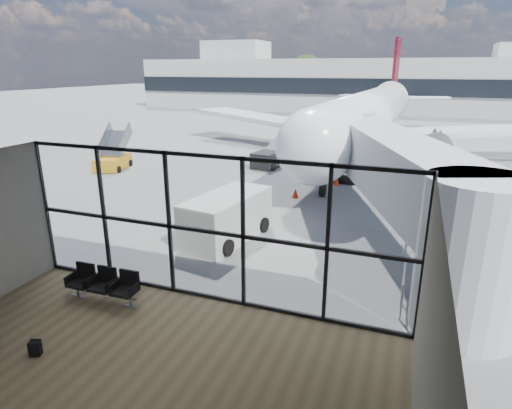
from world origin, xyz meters
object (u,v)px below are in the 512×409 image
Objects in this scene: seating_row at (105,282)px; backpack at (35,349)px; mobile_stairs at (113,161)px; service_van at (225,217)px; belt_loader at (271,157)px; airliner at (370,114)px.

seating_row reaches higher than backpack.
seating_row is 0.62× the size of mobile_stairs.
backpack is 20.82m from mobile_stairs.
mobile_stairs is at bearing 154.02° from service_van.
backpack is 0.09× the size of belt_loader.
belt_loader is 1.19× the size of mobile_stairs.
backpack is 0.11× the size of mobile_stairs.
airliner is 8.69× the size of belt_loader.
belt_loader is (-2.59, 13.67, -0.30)m from service_van.
service_van is (1.33, 8.44, 0.76)m from backpack.
airliner is 8.49× the size of service_van.
service_van is 1.22× the size of mobile_stairs.
airliner is at bearing 91.43° from service_van.
mobile_stairs is at bearing 103.49° from backpack.
service_van is at bearing -50.26° from mobile_stairs.
airliner is at bearing 65.24° from belt_loader.
airliner reaches higher than mobile_stairs.
belt_loader is at bearing 10.07° from mobile_stairs.
belt_loader is at bearing 73.88° from backpack.
airliner is at bearing 25.06° from mobile_stairs.
airliner is (4.53, 30.62, 2.83)m from backpack.
seating_row is 19.33m from belt_loader.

